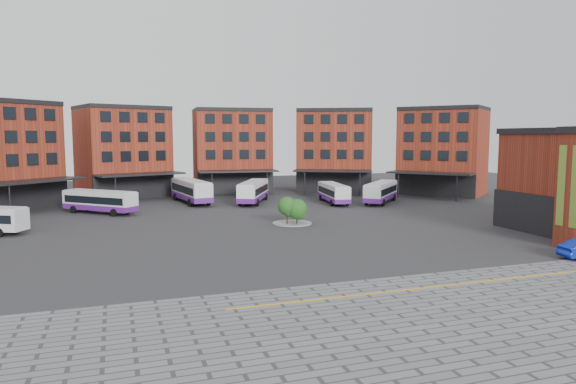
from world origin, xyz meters
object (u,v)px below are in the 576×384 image
object	(u,v)px
bus_b	(100,201)
bus_c	(191,191)
tree_island	(294,210)
bus_f	(381,192)
bus_d	(253,191)
bus_e	(333,193)

from	to	relation	value
bus_b	bus_c	distance (m)	14.23
tree_island	bus_b	size ratio (longest dim) A/B	0.48
bus_c	bus_f	distance (m)	27.95
bus_b	bus_f	bearing A→B (deg)	-50.34
bus_d	tree_island	bearing A→B (deg)	-65.65
bus_c	bus_e	size ratio (longest dim) A/B	1.19
tree_island	bus_b	bearing A→B (deg)	142.99
bus_f	tree_island	bearing A→B (deg)	-100.94
tree_island	bus_e	size ratio (longest dim) A/B	0.43
bus_e	tree_island	bearing A→B (deg)	-118.33
bus_b	bus_e	xyz separation A→B (m)	(32.19, -0.12, -0.04)
bus_b	bus_e	world-z (taller)	bus_b
bus_f	bus_c	bearing A→B (deg)	-155.96
bus_b	bus_e	distance (m)	32.19
bus_c	bus_f	size ratio (longest dim) A/B	1.27
bus_b	bus_f	size ratio (longest dim) A/B	0.96
bus_e	bus_f	distance (m)	7.03
bus_e	bus_b	bearing A→B (deg)	-171.72
bus_c	bus_f	xyz separation A→B (m)	(26.49, -8.92, -0.18)
bus_e	bus_f	world-z (taller)	bus_f
tree_island	bus_b	world-z (taller)	tree_island
bus_d	bus_e	size ratio (longest dim) A/B	1.09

